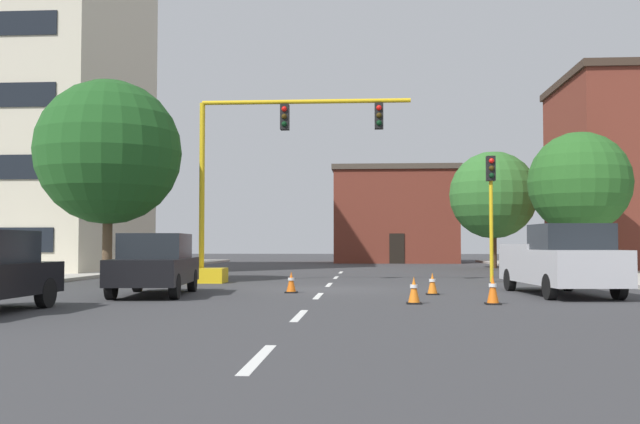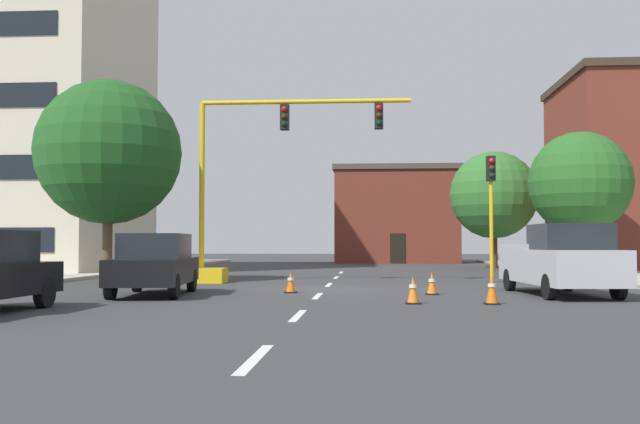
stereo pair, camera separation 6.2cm
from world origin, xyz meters
name	(u,v)px [view 1 (the left image)]	position (x,y,z in m)	size (l,w,h in m)	color
ground_plane	(325,289)	(0.00, 0.00, 0.00)	(160.00, 160.00, 0.00)	#38383A
sidewalk_left	(42,275)	(-13.00, 8.00, 0.07)	(6.00, 56.00, 0.14)	#B2ADA3
lane_stripe_seg_0	(258,358)	(0.00, -14.00, 0.00)	(0.16, 2.40, 0.01)	silver
lane_stripe_seg_1	(300,315)	(0.00, -8.50, 0.00)	(0.16, 2.40, 0.01)	silver
lane_stripe_seg_2	(318,296)	(0.00, -3.00, 0.00)	(0.16, 2.40, 0.01)	silver
lane_stripe_seg_3	(329,285)	(0.00, 2.50, 0.00)	(0.16, 2.40, 0.01)	silver
lane_stripe_seg_4	(336,277)	(0.00, 8.00, 0.00)	(0.16, 2.40, 0.01)	silver
lane_stripe_seg_5	(341,272)	(0.00, 13.50, 0.00)	(0.16, 2.40, 0.01)	silver
building_tall_left	(10,85)	(-17.59, 13.79, 9.89)	(12.84, 12.00, 19.77)	beige
building_brick_center	(395,215)	(3.47, 33.61, 3.68)	(9.54, 7.73, 7.33)	brown
traffic_signal_gantry	(231,223)	(-3.73, 3.54, 2.22)	(8.69, 1.20, 6.83)	yellow
traffic_light_pole_right	(491,189)	(6.07, 4.76, 3.53)	(0.32, 0.47, 4.80)	yellow
tree_right_far	(493,195)	(8.82, 20.46, 4.35)	(5.19, 5.19, 6.95)	#4C3823
tree_left_near	(108,152)	(-8.24, 3.03, 4.85)	(5.37, 5.37, 7.54)	brown
tree_right_mid	(580,183)	(10.84, 9.87, 4.18)	(4.55, 4.55, 6.46)	#4C3823
pickup_truck_silver	(560,261)	(6.82, -2.18, 0.97)	(2.46, 5.55, 1.99)	#BCBCC1
sedan_black_near_left	(155,264)	(-4.62, -3.01, 0.89)	(2.26, 4.65, 1.74)	black
traffic_cone_roadside_a	(291,282)	(-0.89, -1.77, 0.31)	(0.36, 0.36, 0.63)	black
traffic_cone_roadside_b	(414,290)	(2.49, -5.49, 0.33)	(0.36, 0.36, 0.67)	black
traffic_cone_roadside_c	(493,290)	(4.37, -5.51, 0.35)	(0.36, 0.36, 0.72)	black
traffic_cone_roadside_d	(432,284)	(3.22, -2.26, 0.31)	(0.36, 0.36, 0.63)	black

